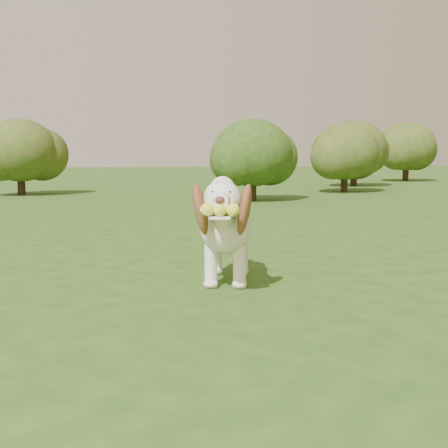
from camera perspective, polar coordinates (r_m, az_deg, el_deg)
name	(u,v)px	position (r m, az deg, el deg)	size (l,w,h in m)	color
ground	(187,308)	(2.96, -3.79, -8.48)	(80.00, 80.00, 0.00)	#244814
dog	(226,226)	(3.44, 0.24, -0.20)	(0.60, 1.01, 0.68)	white
shrub_h	(407,146)	(18.89, 18.06, 7.50)	(1.81, 1.81, 1.87)	#382314
shrub_c	(253,153)	(9.90, 2.92, 7.21)	(1.39, 1.39, 1.44)	#382314
shrub_d	(345,152)	(12.61, 12.19, 7.19)	(1.46, 1.46, 1.51)	#382314
shrub_f	(355,148)	(15.28, 13.12, 7.56)	(1.66, 1.66, 1.72)	#382314
shrub_b	(20,150)	(12.14, -20.02, 7.04)	(1.49, 1.49, 1.54)	#382314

